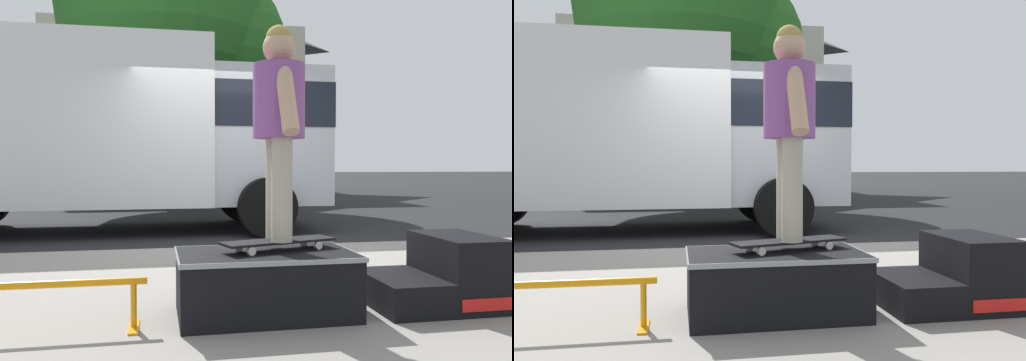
# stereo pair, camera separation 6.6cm
# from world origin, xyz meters

# --- Properties ---
(ground_plane) EXTENTS (140.00, 140.00, 0.00)m
(ground_plane) POSITION_xyz_m (0.00, 0.00, 0.00)
(ground_plane) COLOR black
(sidewalk_slab) EXTENTS (50.00, 5.00, 0.12)m
(sidewalk_slab) POSITION_xyz_m (0.00, -3.00, 0.06)
(sidewalk_slab) COLOR gray
(sidewalk_slab) RESTS_ON ground
(skate_box) EXTENTS (1.14, 0.67, 0.41)m
(skate_box) POSITION_xyz_m (-0.22, -3.34, 0.34)
(skate_box) COLOR black
(skate_box) RESTS_ON sidewalk_slab
(kicker_ramp) EXTENTS (0.85, 0.69, 0.48)m
(kicker_ramp) POSITION_xyz_m (1.02, -3.34, 0.32)
(kicker_ramp) COLOR black
(kicker_ramp) RESTS_ON sidewalk_slab
(grind_rail) EXTENTS (1.23, 0.28, 0.30)m
(grind_rail) POSITION_xyz_m (-1.58, -3.45, 0.34)
(grind_rail) COLOR orange
(grind_rail) RESTS_ON sidewalk_slab
(skateboard) EXTENTS (0.80, 0.42, 0.07)m
(skateboard) POSITION_xyz_m (-0.12, -3.30, 0.59)
(skateboard) COLOR black
(skateboard) RESTS_ON skate_box
(skater_kid) EXTENTS (0.34, 0.72, 1.40)m
(skater_kid) POSITION_xyz_m (-0.12, -3.30, 1.42)
(skater_kid) COLOR #B7AD99
(skater_kid) RESTS_ON skateboard
(box_truck) EXTENTS (6.91, 2.63, 3.05)m
(box_truck) POSITION_xyz_m (-1.58, 2.20, 1.70)
(box_truck) COLOR white
(box_truck) RESTS_ON ground
(street_tree_main) EXTENTS (5.73, 5.21, 7.52)m
(street_tree_main) POSITION_xyz_m (-0.41, 6.70, 4.75)
(street_tree_main) COLOR brown
(street_tree_main) RESTS_ON ground
(house_behind) EXTENTS (9.54, 8.23, 8.40)m
(house_behind) POSITION_xyz_m (-0.18, 14.81, 4.24)
(house_behind) COLOR beige
(house_behind) RESTS_ON ground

